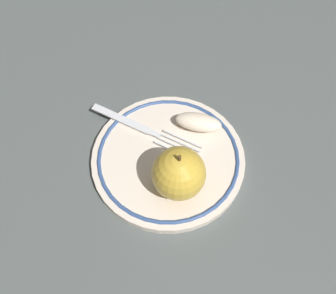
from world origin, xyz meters
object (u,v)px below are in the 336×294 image
object	(u,v)px
apple_red_whole	(176,174)
fork	(141,128)
apple_slice_front	(198,122)
plate	(168,156)

from	to	relation	value
apple_red_whole	fork	xyz separation A→B (m)	(-0.04, 0.10, -0.04)
apple_red_whole	apple_slice_front	size ratio (longest dim) A/B	1.16
plate	apple_slice_front	distance (m)	0.07
apple_slice_front	fork	xyz separation A→B (m)	(-0.09, 0.00, -0.01)
plate	fork	distance (m)	0.06
apple_red_whole	apple_slice_front	xyz separation A→B (m)	(0.05, 0.10, -0.03)
plate	fork	world-z (taller)	fork
apple_slice_front	apple_red_whole	bearing A→B (deg)	83.00
apple_red_whole	fork	distance (m)	0.12
apple_red_whole	fork	size ratio (longest dim) A/B	0.50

